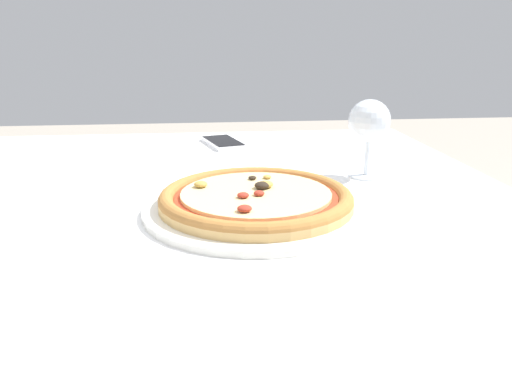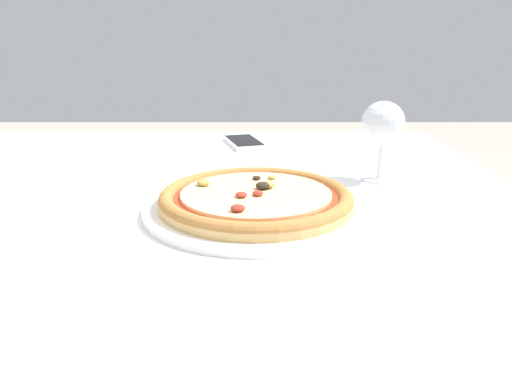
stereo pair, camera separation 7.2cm
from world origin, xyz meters
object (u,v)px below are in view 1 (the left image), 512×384
at_px(pizza_plate, 256,201).
at_px(wine_glass_far_left, 369,123).
at_px(dining_table, 138,256).
at_px(cell_phone, 223,143).

relative_size(pizza_plate, wine_glass_far_left, 2.34).
height_order(dining_table, pizza_plate, pizza_plate).
bearing_deg(pizza_plate, wine_glass_far_left, 37.16).
xyz_separation_m(wine_glass_far_left, cell_phone, (-0.25, 0.30, -0.09)).
xyz_separation_m(pizza_plate, wine_glass_far_left, (0.22, 0.16, 0.08)).
xyz_separation_m(dining_table, wine_glass_far_left, (0.40, 0.13, 0.17)).
bearing_deg(wine_glass_far_left, dining_table, -161.51).
bearing_deg(dining_table, pizza_plate, -10.26).
relative_size(wine_glass_far_left, cell_phone, 0.88).
xyz_separation_m(pizza_plate, cell_phone, (-0.03, 0.46, -0.01)).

